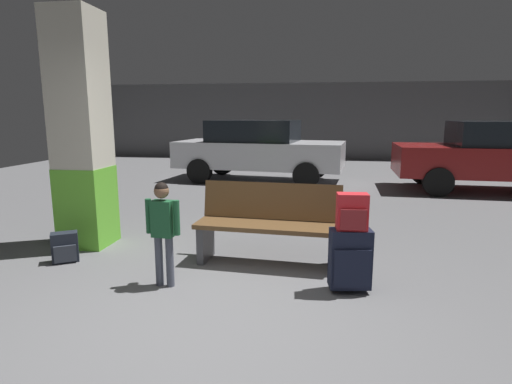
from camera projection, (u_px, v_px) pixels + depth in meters
The scene contains 10 objects.
ground_plane at pixel (269, 214), 7.16m from camera, with size 18.00×18.00×0.10m, color slate.
garage_back_wall at pixel (297, 121), 15.50m from camera, with size 18.00×0.12×2.80m, color #565658.
structural_pillar at pixel (82, 133), 5.10m from camera, with size 0.57×0.57×2.88m.
bench at pixel (269, 224), 4.62m from camera, with size 1.63×0.64×0.89m.
suitcase at pixel (350, 259), 3.87m from camera, with size 0.41×0.28×0.60m.
backpack_bright at pixel (352, 212), 3.78m from camera, with size 0.29×0.21×0.34m.
child at pixel (163, 223), 3.94m from camera, with size 0.35×0.21×1.03m.
backpack_dark_floor at pixel (65, 248), 4.69m from camera, with size 0.32×0.30×0.34m.
parked_car_far at pixel (258, 149), 10.35m from camera, with size 4.28×2.19×1.51m.
parked_car_side at pixel (498, 155), 8.84m from camera, with size 4.18×1.95×1.51m.
Camera 1 is at (0.83, -2.92, 1.65)m, focal length 29.04 mm.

